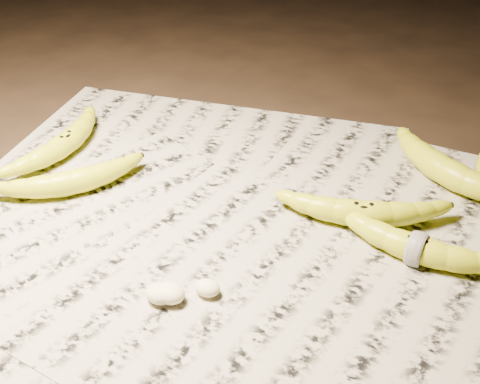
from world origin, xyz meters
The scene contains 11 objects.
ground centered at (0.00, 0.00, 0.00)m, with size 3.00×3.00×0.00m, color black.
newspaper_patch centered at (0.04, 0.00, 0.00)m, with size 0.90×0.70×0.01m, color #A19D8A.
banana_left_a centered at (-0.31, 0.03, 0.02)m, with size 0.19×0.05×0.03m, color yellow, non-canonical shape.
banana_left_b centered at (-0.23, -0.05, 0.02)m, with size 0.17×0.05×0.03m, color yellow, non-canonical shape.
banana_center centered at (0.12, 0.07, 0.02)m, with size 0.18×0.05×0.03m, color yellow, non-canonical shape.
banana_taped centered at (0.20, 0.03, 0.02)m, with size 0.19×0.05×0.03m, color yellow, non-canonical shape.
banana_upper_a centered at (0.18, 0.21, 0.03)m, with size 0.20×0.06×0.04m, color yellow, non-canonical shape.
measuring_tape centered at (0.20, 0.03, 0.02)m, with size 0.04×0.04×0.00m, color white.
flesh_chunk_a centered at (-0.01, -0.16, 0.02)m, with size 0.03×0.03×0.02m, color #FFF9C5.
flesh_chunk_b centered at (-0.02, -0.16, 0.02)m, with size 0.03×0.03×0.02m, color #FFF9C5.
flesh_chunk_c centered at (0.02, -0.13, 0.02)m, with size 0.03×0.02×0.02m, color #FFF9C5.
Camera 1 is at (0.31, -0.58, 0.48)m, focal length 50.00 mm.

